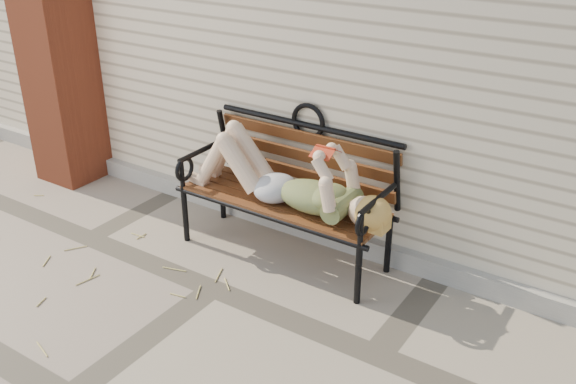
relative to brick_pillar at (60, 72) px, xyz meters
The scene contains 7 objects.
ground 2.62m from the brick_pillar, 18.06° to the right, with size 80.00×80.00×0.00m, color gray.
house_wall 3.26m from the brick_pillar, 44.37° to the left, with size 8.00×4.00×3.00m, color beige.
foundation_strip 2.49m from the brick_pillar, ahead, with size 8.00×0.10×0.15m, color #B1AB9F.
brick_pillar is the anchor object (origin of this frame).
garden_bench 2.49m from the brick_pillar, ahead, with size 1.70×0.68×1.10m.
reading_woman 2.50m from the brick_pillar, ahead, with size 1.60×0.36×0.50m.
straw_scatter 1.92m from the brick_pillar, 55.06° to the right, with size 3.01×1.78×0.01m.
Camera 1 is at (2.46, -2.79, 2.54)m, focal length 40.00 mm.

